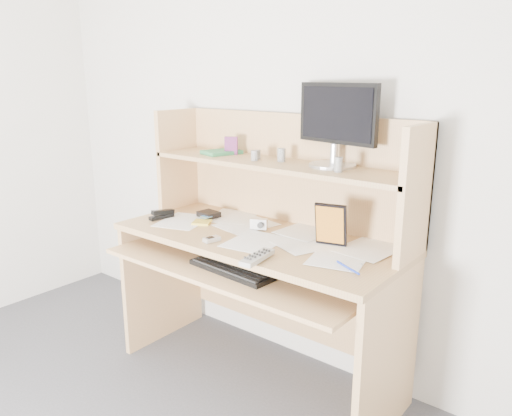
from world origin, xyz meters
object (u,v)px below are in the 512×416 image
Objects in this scene: tv_remote at (257,257)px; monitor at (337,122)px; keyboard at (233,268)px; desk at (268,242)px; game_case at (331,225)px.

monitor reaches higher than tv_remote.
monitor is at bearing 74.55° from tv_remote.
monitor is at bearing 66.56° from keyboard.
desk is at bearing 101.59° from keyboard.
keyboard is 1.00× the size of monitor.
game_case is at bearing -52.18° from monitor.
tv_remote is at bearing -127.25° from game_case.
keyboard is (0.04, -0.30, -0.03)m from desk.
desk reaches higher than game_case.
tv_remote is at bearing -87.11° from monitor.
keyboard is 2.20× the size of game_case.
monitor is at bearing 28.19° from desk.
game_case is 0.46m from monitor.
keyboard is at bearing -107.16° from monitor.
desk is 3.29× the size of keyboard.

